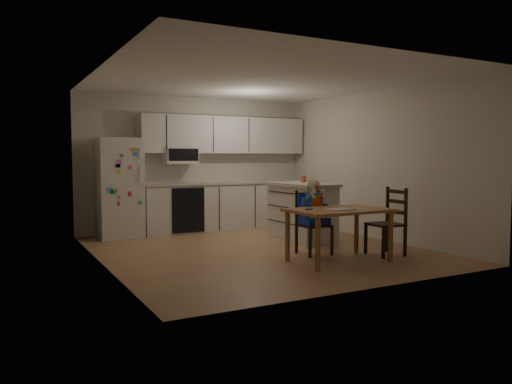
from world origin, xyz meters
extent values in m
cube|color=#9B6A49|center=(0.00, 0.00, -0.01)|extent=(4.50, 5.00, 0.01)
cube|color=beige|center=(0.00, 2.50, 1.25)|extent=(4.50, 0.02, 2.50)
cube|color=beige|center=(-2.25, 0.00, 1.25)|extent=(0.02, 5.00, 2.50)
cube|color=beige|center=(2.25, 0.00, 1.25)|extent=(0.02, 5.00, 2.50)
cube|color=white|center=(0.00, 0.00, 2.50)|extent=(4.50, 5.00, 0.01)
cube|color=silver|center=(-1.55, 2.15, 0.85)|extent=(0.72, 0.70, 1.70)
cube|color=silver|center=(0.53, 2.20, 0.43)|extent=(3.34, 0.60, 0.86)
cube|color=beige|center=(0.53, 2.19, 0.89)|extent=(3.37, 0.62, 0.05)
cube|color=black|center=(-0.39, 1.89, 0.43)|extent=(0.60, 0.02, 0.80)
cube|color=silver|center=(0.53, 2.33, 1.80)|extent=(3.34, 0.34, 0.70)
cube|color=silver|center=(-0.39, 2.30, 1.42)|extent=(0.60, 0.38, 0.33)
cube|color=silver|center=(1.04, 0.41, 0.45)|extent=(0.61, 1.23, 0.90)
cube|color=beige|center=(1.04, 0.41, 0.92)|extent=(0.67, 1.29, 0.05)
cylinder|color=#C9562A|center=(1.18, 0.57, 1.01)|extent=(0.09, 0.09, 0.11)
cube|color=brown|center=(0.53, -1.25, 0.68)|extent=(1.31, 0.84, 0.04)
cylinder|color=brown|center=(-0.05, -1.60, 0.33)|extent=(0.07, 0.07, 0.66)
cylinder|color=brown|center=(-0.05, -0.91, 0.33)|extent=(0.07, 0.07, 0.66)
cylinder|color=brown|center=(1.11, -1.60, 0.33)|extent=(0.07, 0.07, 0.66)
cylinder|color=brown|center=(1.11, -0.91, 0.33)|extent=(0.07, 0.07, 0.66)
cube|color=silver|center=(0.49, -1.34, 0.71)|extent=(0.30, 0.26, 0.01)
cylinder|color=#1031C5|center=(0.11, -1.16, 0.71)|extent=(0.12, 0.06, 0.02)
cube|color=black|center=(0.53, -0.68, 0.41)|extent=(0.41, 0.41, 0.03)
cube|color=black|center=(0.35, -0.86, 0.20)|extent=(0.03, 0.03, 0.40)
cube|color=black|center=(0.36, -0.50, 0.20)|extent=(0.03, 0.03, 0.40)
cube|color=black|center=(0.71, -0.87, 0.20)|extent=(0.03, 0.03, 0.40)
cube|color=black|center=(0.72, -0.51, 0.20)|extent=(0.03, 0.03, 0.40)
cube|color=black|center=(0.54, -0.50, 0.67)|extent=(0.40, 0.04, 0.48)
cube|color=#1031C5|center=(0.53, -0.68, 0.48)|extent=(0.37, 0.33, 0.10)
cube|color=#1031C5|center=(0.54, -0.55, 0.68)|extent=(0.36, 0.07, 0.32)
cube|color=#507AC3|center=(0.53, -0.70, 0.53)|extent=(0.29, 0.25, 0.02)
cube|color=#274294|center=(0.53, -0.67, 0.75)|extent=(0.21, 0.14, 0.25)
cube|color=#DE4E24|center=(0.53, -0.73, 0.74)|extent=(0.18, 0.02, 0.19)
sphere|color=beige|center=(0.53, -0.68, 0.98)|extent=(0.17, 0.17, 0.16)
ellipsoid|color=olive|center=(0.53, -0.68, 1.00)|extent=(0.17, 0.15, 0.13)
cube|color=black|center=(1.38, -1.20, 0.43)|extent=(0.44, 0.44, 0.03)
cube|color=black|center=(1.20, -1.00, 0.21)|extent=(0.04, 0.04, 0.42)
cube|color=black|center=(1.58, -1.02, 0.21)|extent=(0.04, 0.04, 0.42)
cube|color=black|center=(1.18, -1.38, 0.21)|extent=(0.04, 0.04, 0.42)
cube|color=black|center=(1.56, -1.40, 0.21)|extent=(0.04, 0.04, 0.42)
cube|color=black|center=(1.57, -1.21, 0.70)|extent=(0.05, 0.42, 0.50)
camera|label=1|loc=(-3.48, -6.47, 1.38)|focal=35.00mm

